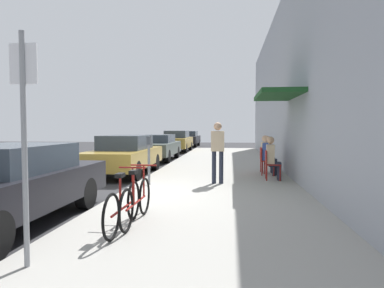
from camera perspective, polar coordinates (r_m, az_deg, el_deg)
ground_plane at (r=8.20m, az=-12.54°, el=-9.02°), size 60.00×60.00×0.00m
sidewalk_slab at (r=9.72m, az=4.21°, el=-6.74°), size 4.50×32.00×0.12m
building_facade at (r=9.91m, az=18.57°, el=11.79°), size 1.40×32.00×6.49m
parked_car_0 at (r=6.45m, az=-29.20°, el=-6.04°), size 1.80×4.40×1.38m
parked_car_1 at (r=12.12m, az=-11.42°, el=-1.73°), size 1.80×4.40×1.40m
parked_car_2 at (r=17.21m, az=-5.96°, el=-0.45°), size 1.80×4.40×1.31m
parked_car_3 at (r=23.27m, az=-2.64°, el=0.54°), size 1.80×4.40×1.46m
parked_car_4 at (r=29.59m, az=-0.65°, el=0.97°), size 1.80×4.40×1.37m
parking_meter at (r=9.10m, az=-7.39°, el=-2.16°), size 0.12×0.10×1.32m
street_sign at (r=4.09m, az=-26.81°, el=2.07°), size 0.32×0.06×2.60m
bicycle_0 at (r=5.27m, az=-11.62°, el=-10.33°), size 0.46×1.71×0.90m
bicycle_1 at (r=5.58m, az=-9.51°, el=-9.56°), size 0.46×1.71×0.90m
cafe_chair_0 at (r=10.15m, az=13.26°, el=-3.19°), size 0.46×0.46×0.87m
seated_patron_0 at (r=10.14m, az=13.61°, el=-2.11°), size 0.44×0.37×1.29m
cafe_chair_1 at (r=11.16m, az=12.67°, el=-2.65°), size 0.55×0.55×0.87m
seated_patron_1 at (r=11.13m, az=12.99°, el=-1.67°), size 0.51×0.46×1.29m
cafe_chair_2 at (r=11.71m, az=12.37°, el=-2.39°), size 0.47×0.47×0.87m
seated_patron_2 at (r=11.70m, az=12.67°, el=-1.45°), size 0.44×0.38×1.29m
pedestrian_standing at (r=9.24m, az=4.42°, el=-0.62°), size 0.36×0.22×1.70m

